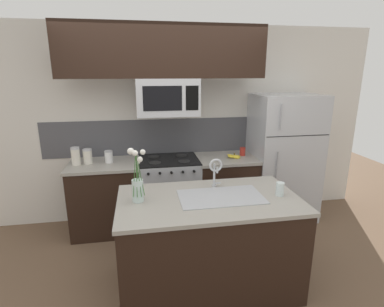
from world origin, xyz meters
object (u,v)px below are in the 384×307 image
object	(u,v)px
microwave	(167,97)
refrigerator	(282,157)
storage_jar_tall	(76,156)
coffee_tin	(243,151)
storage_jar_short	(109,157)
drinking_glass	(280,189)
storage_jar_medium	(88,156)
flower_vase	(138,185)
banana_bunch	(234,156)
stove_range	(169,192)
sink_faucet	(215,169)

from	to	relation	value
microwave	refrigerator	size ratio (longest dim) A/B	0.43
storage_jar_tall	coffee_tin	world-z (taller)	storage_jar_tall
storage_jar_short	drinking_glass	world-z (taller)	storage_jar_short
storage_jar_medium	flower_vase	xyz separation A→B (m)	(0.61, -1.24, 0.06)
storage_jar_medium	drinking_glass	bearing A→B (deg)	-35.12
refrigerator	banana_bunch	world-z (taller)	refrigerator
stove_range	flower_vase	distance (m)	1.41
stove_range	flower_vase	bearing A→B (deg)	-107.68
storage_jar_tall	storage_jar_medium	world-z (taller)	storage_jar_tall
storage_jar_medium	refrigerator	bearing A→B (deg)	-0.06
microwave	storage_jar_tall	size ratio (longest dim) A/B	3.39
microwave	sink_faucet	xyz separation A→B (m)	(0.35, -1.01, -0.60)
stove_range	coffee_tin	xyz separation A→B (m)	(1.01, 0.05, 0.50)
refrigerator	coffee_tin	world-z (taller)	refrigerator
storage_jar_medium	stove_range	bearing A→B (deg)	-1.31
banana_bunch	flower_vase	world-z (taller)	flower_vase
stove_range	refrigerator	bearing A→B (deg)	0.72
banana_bunch	drinking_glass	bearing A→B (deg)	-88.39
refrigerator	storage_jar_medium	xyz separation A→B (m)	(-2.58, 0.00, 0.14)
refrigerator	sink_faucet	xyz separation A→B (m)	(-1.23, -1.05, 0.25)
coffee_tin	refrigerator	bearing A→B (deg)	-3.01
storage_jar_short	banana_bunch	size ratio (longest dim) A/B	0.80
sink_faucet	drinking_glass	xyz separation A→B (m)	(0.54, -0.27, -0.13)
storage_jar_medium	flower_vase	distance (m)	1.38
microwave	banana_bunch	distance (m)	1.16
refrigerator	drinking_glass	distance (m)	1.50
refrigerator	storage_jar_short	bearing A→B (deg)	179.93
sink_faucet	stove_range	bearing A→B (deg)	108.88
storage_jar_tall	flower_vase	bearing A→B (deg)	-58.54
stove_range	coffee_tin	bearing A→B (deg)	2.84
stove_range	sink_faucet	bearing A→B (deg)	-71.12
coffee_tin	drinking_glass	size ratio (longest dim) A/B	0.87
storage_jar_tall	banana_bunch	distance (m)	1.99
flower_vase	microwave	bearing A→B (deg)	72.03
coffee_tin	storage_jar_short	bearing A→B (deg)	-179.11
storage_jar_tall	banana_bunch	size ratio (longest dim) A/B	1.15
coffee_tin	stove_range	bearing A→B (deg)	-177.16
banana_bunch	flower_vase	distance (m)	1.71
coffee_tin	drinking_glass	world-z (taller)	drinking_glass
microwave	flower_vase	world-z (taller)	microwave
storage_jar_medium	microwave	bearing A→B (deg)	-2.51
coffee_tin	flower_vase	xyz separation A→B (m)	(-1.40, -1.27, 0.10)
storage_jar_short	flower_vase	size ratio (longest dim) A/B	0.31
banana_bunch	flower_vase	size ratio (longest dim) A/B	0.38
storage_jar_tall	storage_jar_medium	distance (m)	0.14
refrigerator	storage_jar_short	xyz separation A→B (m)	(-2.33, 0.00, 0.12)
stove_range	sink_faucet	size ratio (longest dim) A/B	3.04
refrigerator	coffee_tin	xyz separation A→B (m)	(-0.57, 0.03, 0.10)
storage_jar_medium	storage_jar_tall	bearing A→B (deg)	-168.42
refrigerator	coffee_tin	size ratio (longest dim) A/B	15.67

